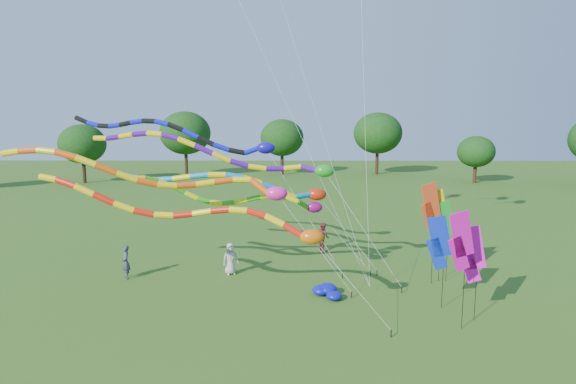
{
  "coord_description": "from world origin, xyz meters",
  "views": [
    {
      "loc": [
        -1.4,
        -18.74,
        8.46
      ],
      "look_at": [
        -1.54,
        5.37,
        4.8
      ],
      "focal_mm": 30.0,
      "sensor_mm": 36.0,
      "label": 1
    }
  ],
  "objects_px": {
    "person_b": "(126,262)",
    "person_c": "(323,237)",
    "blue_nylon_heap": "(327,292)",
    "tube_kite_red": "(210,215)",
    "tube_kite_orange": "(179,178)",
    "person_a": "(231,259)"
  },
  "relations": [
    {
      "from": "person_a",
      "to": "person_b",
      "type": "xyz_separation_m",
      "value": [
        -5.51,
        -0.79,
        0.03
      ]
    },
    {
      "from": "blue_nylon_heap",
      "to": "person_c",
      "type": "distance_m",
      "value": 8.29
    },
    {
      "from": "blue_nylon_heap",
      "to": "person_c",
      "type": "bearing_deg",
      "value": 87.58
    },
    {
      "from": "person_b",
      "to": "person_c",
      "type": "distance_m",
      "value": 12.27
    },
    {
      "from": "tube_kite_orange",
      "to": "person_c",
      "type": "bearing_deg",
      "value": 49.05
    },
    {
      "from": "tube_kite_orange",
      "to": "blue_nylon_heap",
      "type": "relative_size",
      "value": 10.28
    },
    {
      "from": "person_c",
      "to": "person_b",
      "type": "bearing_deg",
      "value": 93.56
    },
    {
      "from": "person_a",
      "to": "person_b",
      "type": "height_order",
      "value": "person_b"
    },
    {
      "from": "blue_nylon_heap",
      "to": "person_b",
      "type": "xyz_separation_m",
      "value": [
        -10.55,
        2.63,
        0.66
      ]
    },
    {
      "from": "tube_kite_orange",
      "to": "blue_nylon_heap",
      "type": "height_order",
      "value": "tube_kite_orange"
    },
    {
      "from": "tube_kite_orange",
      "to": "person_b",
      "type": "relative_size",
      "value": 8.66
    },
    {
      "from": "tube_kite_red",
      "to": "person_b",
      "type": "distance_m",
      "value": 8.57
    },
    {
      "from": "tube_kite_red",
      "to": "tube_kite_orange",
      "type": "xyz_separation_m",
      "value": [
        -1.84,
        2.65,
        1.2
      ]
    },
    {
      "from": "tube_kite_red",
      "to": "blue_nylon_heap",
      "type": "relative_size",
      "value": 9.36
    },
    {
      "from": "tube_kite_orange",
      "to": "person_c",
      "type": "xyz_separation_m",
      "value": [
        7.25,
        8.45,
        -4.85
      ]
    },
    {
      "from": "tube_kite_red",
      "to": "person_a",
      "type": "xyz_separation_m",
      "value": [
        0.02,
        6.25,
        -3.69
      ]
    },
    {
      "from": "tube_kite_orange",
      "to": "person_a",
      "type": "xyz_separation_m",
      "value": [
        1.85,
        3.61,
        -4.89
      ]
    },
    {
      "from": "person_b",
      "to": "person_c",
      "type": "bearing_deg",
      "value": 90.16
    },
    {
      "from": "person_b",
      "to": "person_c",
      "type": "height_order",
      "value": "person_c"
    },
    {
      "from": "person_a",
      "to": "person_c",
      "type": "bearing_deg",
      "value": 20.12
    },
    {
      "from": "tube_kite_orange",
      "to": "person_b",
      "type": "distance_m",
      "value": 6.71
    },
    {
      "from": "person_a",
      "to": "blue_nylon_heap",
      "type": "bearing_deg",
      "value": -55.82
    }
  ]
}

